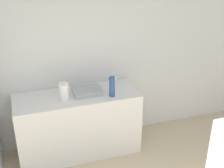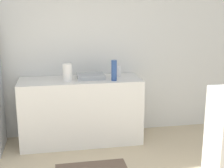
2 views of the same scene
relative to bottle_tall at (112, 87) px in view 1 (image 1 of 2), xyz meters
The scene contains 6 objects.
wall_back 0.86m from the bottle_tall, 142.46° to the left, with size 8.00×0.06×2.60m, color silver.
counter 0.75m from the bottle_tall, 159.44° to the left, with size 1.65×0.60×0.90m, color silver.
sink_basin 0.36m from the bottle_tall, 148.55° to the left, with size 0.37×0.29×0.06m, color #9EA3A8.
bottle_tall is the anchor object (origin of this frame).
bottle_short 0.26m from the bottle_tall, 66.37° to the left, with size 0.07×0.07×0.15m, color silver.
paper_towel_roll 0.62m from the bottle_tall, behind, with size 0.12×0.12×0.23m, color white.
Camera 1 is at (-0.44, -1.19, 2.84)m, focal length 50.00 mm.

